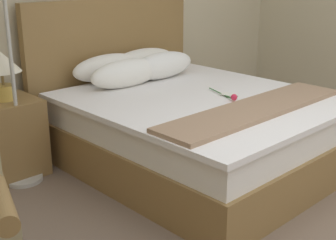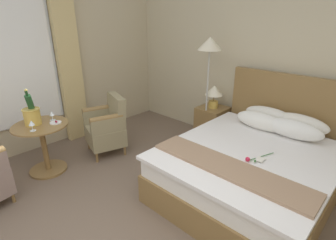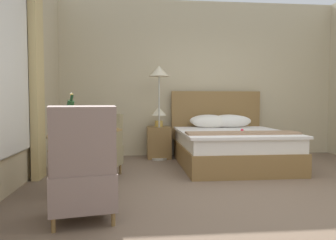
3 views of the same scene
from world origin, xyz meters
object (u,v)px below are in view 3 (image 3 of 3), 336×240
at_px(bed, 229,144).
at_px(nightstand, 159,142).
at_px(floor_lamp_brass, 159,80).
at_px(champagne_bucket, 70,123).
at_px(wine_glass_near_edge, 78,126).
at_px(bedside_lamp, 159,113).
at_px(wine_glass_near_bucket, 88,128).
at_px(armchair_facing_bed, 83,173).
at_px(side_table_round, 78,161).
at_px(snack_plate, 88,133).
at_px(armchair_by_window, 100,147).

distance_m(bed, nightstand, 1.37).
height_order(floor_lamp_brass, champagne_bucket, floor_lamp_brass).
relative_size(nightstand, wine_glass_near_edge, 4.50).
xyz_separation_m(bedside_lamp, wine_glass_near_bucket, (-0.96, -2.44, -0.06)).
height_order(bed, wine_glass_near_bucket, bed).
bearing_deg(bed, armchair_facing_bed, -130.12).
bearing_deg(wine_glass_near_bucket, bedside_lamp, 68.60).
relative_size(side_table_round, snack_plate, 4.68).
relative_size(snack_plate, armchair_facing_bed, 0.14).
distance_m(bed, wine_glass_near_edge, 2.66).
bearing_deg(armchair_facing_bed, nightstand, 74.14).
distance_m(nightstand, side_table_round, 2.55).
bearing_deg(floor_lamp_brass, snack_plate, -116.80).
distance_m(floor_lamp_brass, champagne_bucket, 2.54).
bearing_deg(bedside_lamp, champagne_bucket, -116.32).
bearing_deg(side_table_round, snack_plate, 59.78).
distance_m(champagne_bucket, wine_glass_near_bucket, 0.23).
height_order(nightstand, side_table_round, side_table_round).
relative_size(bedside_lamp, champagne_bucket, 0.77).
relative_size(nightstand, armchair_facing_bed, 0.57).
height_order(bedside_lamp, side_table_round, bedside_lamp).
relative_size(wine_glass_near_edge, snack_plate, 0.89).
bearing_deg(armchair_facing_bed, floor_lamp_brass, 73.34).
relative_size(bed, armchair_by_window, 2.37).
distance_m(wine_glass_near_edge, armchair_facing_bed, 1.13).
height_order(side_table_round, armchair_facing_bed, armchair_facing_bed).
xyz_separation_m(side_table_round, wine_glass_near_bucket, (0.13, -0.14, 0.39)).
height_order(wine_glass_near_edge, armchair_by_window, armchair_by_window).
bearing_deg(armchair_by_window, wine_glass_near_bucket, -90.91).
bearing_deg(bedside_lamp, bed, -34.09).
bearing_deg(wine_glass_near_bucket, snack_plate, 97.33).
relative_size(snack_plate, armchair_by_window, 0.17).
height_order(nightstand, floor_lamp_brass, floor_lamp_brass).
bearing_deg(armchair_by_window, bed, 17.27).
xyz_separation_m(bedside_lamp, snack_plate, (-1.00, -2.14, -0.15)).
bearing_deg(bedside_lamp, floor_lamp_brass, -91.90).
height_order(nightstand, wine_glass_near_bucket, wine_glass_near_bucket).
bearing_deg(nightstand, snack_plate, -114.94).
height_order(floor_lamp_brass, side_table_round, floor_lamp_brass).
relative_size(wine_glass_near_bucket, snack_plate, 0.93).
height_order(armchair_by_window, armchair_facing_bed, armchair_facing_bed).
xyz_separation_m(nightstand, armchair_by_window, (-0.94, -1.41, 0.13)).
bearing_deg(side_table_round, floor_lamp_brass, 62.93).
distance_m(champagne_bucket, snack_plate, 0.30).
bearing_deg(snack_plate, armchair_by_window, 85.68).
relative_size(side_table_round, wine_glass_near_bucket, 5.04).
relative_size(bedside_lamp, floor_lamp_brass, 0.21).
bearing_deg(wine_glass_near_edge, champagne_bucket, -101.58).
xyz_separation_m(nightstand, armchair_facing_bed, (-0.91, -3.19, 0.14)).
bearing_deg(nightstand, bed, -34.09).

